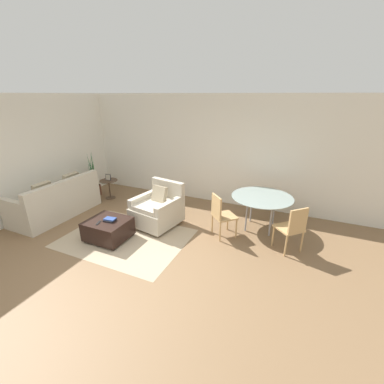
{
  "coord_description": "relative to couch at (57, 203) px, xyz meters",
  "views": [
    {
      "loc": [
        2.47,
        -2.82,
        2.72
      ],
      "look_at": [
        0.36,
        1.89,
        0.75
      ],
      "focal_mm": 24.0,
      "sensor_mm": 36.0,
      "label": 1
    }
  ],
  "objects": [
    {
      "name": "armchair",
      "position": [
        2.42,
        0.58,
        0.05
      ],
      "size": [
        1.0,
        1.07,
        0.93
      ],
      "color": "beige",
      "rests_on": "ground_plane"
    },
    {
      "name": "dining_chair_near_left",
      "position": [
        3.83,
        0.65,
        0.2
      ],
      "size": [
        0.59,
        0.59,
        0.9
      ],
      "color": "tan",
      "rests_on": "ground_plane"
    },
    {
      "name": "dining_table",
      "position": [
        4.5,
        1.33,
        0.35
      ],
      "size": [
        1.26,
        1.26,
        0.73
      ],
      "color": "#8C9E99",
      "rests_on": "ground_plane"
    },
    {
      "name": "potted_plant",
      "position": [
        -0.19,
        1.38,
        -0.01
      ],
      "size": [
        0.36,
        0.36,
        1.29
      ],
      "color": "brown",
      "rests_on": "ground_plane"
    },
    {
      "name": "tv_remote_primary",
      "position": [
        1.76,
        -0.52,
        0.1
      ],
      "size": [
        0.09,
        0.17,
        0.01
      ],
      "color": "black",
      "rests_on": "ottoman"
    },
    {
      "name": "side_table",
      "position": [
        0.39,
        1.36,
        0.06
      ],
      "size": [
        0.48,
        0.48,
        0.52
      ],
      "color": "#4C3828",
      "rests_on": "ground_plane"
    },
    {
      "name": "picture_frame",
      "position": [
        0.39,
        1.36,
        0.29
      ],
      "size": [
        0.18,
        0.07,
        0.16
      ],
      "color": "black",
      "rests_on": "side_table"
    },
    {
      "name": "couch",
      "position": [
        0.0,
        0.0,
        0.0
      ],
      "size": [
        0.91,
        1.95,
        0.94
      ],
      "color": "beige",
      "rests_on": "ground_plane"
    },
    {
      "name": "ground_plane",
      "position": [
        2.72,
        -0.96,
        -0.32
      ],
      "size": [
        20.0,
        20.0,
        0.0
      ],
      "primitive_type": "plane",
      "color": "brown"
    },
    {
      "name": "wall_back",
      "position": [
        2.72,
        2.39,
        1.06
      ],
      "size": [
        12.0,
        0.06,
        2.75
      ],
      "color": "white",
      "rests_on": "ground_plane"
    },
    {
      "name": "ottoman",
      "position": [
        1.83,
        -0.36,
        -0.09
      ],
      "size": [
        0.79,
        0.7,
        0.41
      ],
      "color": "black",
      "rests_on": "ground_plane"
    },
    {
      "name": "dining_chair_near_right",
      "position": [
        5.18,
        0.65,
        0.2
      ],
      "size": [
        0.59,
        0.59,
        0.9
      ],
      "color": "tan",
      "rests_on": "ground_plane"
    },
    {
      "name": "book_stack",
      "position": [
        1.9,
        -0.35,
        0.12
      ],
      "size": [
        0.23,
        0.18,
        0.05
      ],
      "color": "black",
      "rests_on": "ottoman"
    },
    {
      "name": "wall_left",
      "position": [
        -0.58,
        0.54,
        1.06
      ],
      "size": [
        0.06,
        12.0,
        2.75
      ],
      "color": "white",
      "rests_on": "ground_plane"
    },
    {
      "name": "area_rug",
      "position": [
        2.12,
        -0.21,
        -0.32
      ],
      "size": [
        2.42,
        1.8,
        0.01
      ],
      "color": "tan",
      "rests_on": "ground_plane"
    }
  ]
}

